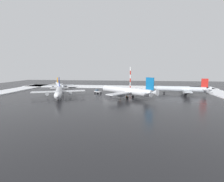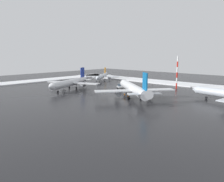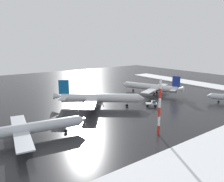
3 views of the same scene
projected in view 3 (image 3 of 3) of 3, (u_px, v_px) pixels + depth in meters
ground_plane at (120, 102)px, 96.42m from camera, size 240.00×240.00×0.00m
snow_bank_right at (205, 85)px, 134.82m from camera, size 14.00×116.00×0.47m
airplane_distant_tail at (98, 98)px, 88.88m from camera, size 31.56×27.85×11.08m
airplane_far_rear at (28, 128)px, 58.45m from camera, size 31.80×26.54×9.46m
airplane_parked_portside at (152, 87)px, 112.51m from camera, size 27.13×32.04×9.95m
pushback_tug at (152, 103)px, 89.73m from camera, size 5.00×4.51×2.50m
ground_crew_beside_wing at (94, 102)px, 92.18m from camera, size 0.36×0.36×1.71m
ground_crew_by_nose_gear at (103, 102)px, 92.49m from camera, size 0.36×0.36×1.71m
antenna_mast at (159, 107)px, 60.56m from camera, size 0.70×0.70×16.11m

